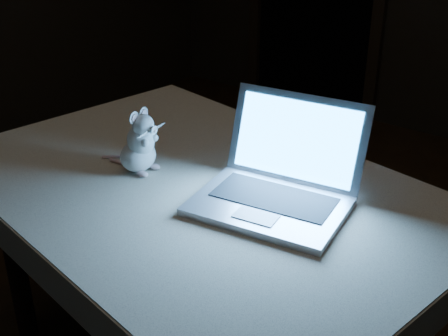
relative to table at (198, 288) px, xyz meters
The scene contains 4 objects.
table is the anchor object (origin of this frame).
tablecloth 0.33m from the table, 143.88° to the right, with size 1.53×1.02×0.11m, color beige, non-canonical shape.
laptop 0.59m from the table, ahead, with size 0.41×0.36×0.28m, color silver, non-canonical shape.
plush_mouse 0.53m from the table, 169.46° to the right, with size 0.15×0.15×0.20m, color silver, non-canonical shape.
Camera 1 is at (0.96, -1.29, 1.61)m, focal length 48.00 mm.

